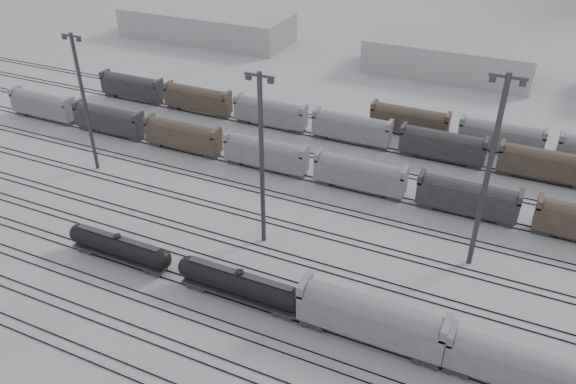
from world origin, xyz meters
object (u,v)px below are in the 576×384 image
at_px(tank_car_a, 119,247).
at_px(light_mast_c, 262,158).
at_px(hopper_car_a, 371,317).
at_px(tank_car_b, 240,284).
at_px(hopper_car_b, 522,367).

relative_size(tank_car_a, light_mast_c, 0.65).
bearing_deg(hopper_car_a, tank_car_a, 180.00).
height_order(tank_car_b, hopper_car_b, hopper_car_b).
xyz_separation_m(hopper_car_a, hopper_car_b, (15.86, 0.00, -0.39)).
height_order(hopper_car_a, hopper_car_b, hopper_car_a).
bearing_deg(hopper_car_b, tank_car_a, 180.00).
distance_m(hopper_car_a, hopper_car_b, 15.87).
relative_size(tank_car_b, hopper_car_b, 1.17).
bearing_deg(hopper_car_a, tank_car_b, 180.00).
height_order(tank_car_b, light_mast_c, light_mast_c).
distance_m(tank_car_a, hopper_car_b, 50.91).
bearing_deg(hopper_car_a, hopper_car_b, 0.00).
distance_m(tank_car_b, hopper_car_a, 16.59).
bearing_deg(light_mast_c, tank_car_a, -141.57).
distance_m(hopper_car_a, light_mast_c, 25.01).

